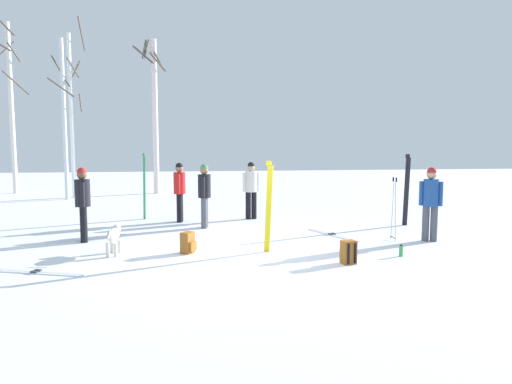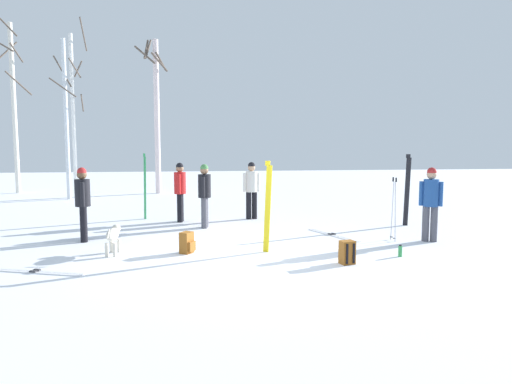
% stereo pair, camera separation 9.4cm
% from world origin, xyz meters
% --- Properties ---
extents(ground_plane, '(60.00, 60.00, 0.00)m').
position_xyz_m(ground_plane, '(0.00, 0.00, 0.00)').
color(ground_plane, white).
extents(person_0, '(0.34, 0.52, 1.72)m').
position_xyz_m(person_0, '(-1.53, 4.34, 0.98)').
color(person_0, black).
rests_on(person_0, ground_plane).
extents(person_1, '(0.47, 0.34, 1.72)m').
position_xyz_m(person_1, '(4.25, 0.79, 0.98)').
color(person_1, '#4C4C56').
rests_on(person_1, ground_plane).
extents(person_2, '(0.34, 0.51, 1.72)m').
position_xyz_m(person_2, '(-3.67, 1.86, 0.98)').
color(person_2, black).
rests_on(person_2, ground_plane).
extents(person_3, '(0.52, 0.34, 1.72)m').
position_xyz_m(person_3, '(0.58, 4.57, 0.98)').
color(person_3, black).
rests_on(person_3, ground_plane).
extents(person_4, '(0.34, 0.51, 1.72)m').
position_xyz_m(person_4, '(-0.86, 3.26, 0.98)').
color(person_4, '#4C4C56').
rests_on(person_4, ground_plane).
extents(dog, '(0.25, 0.90, 0.57)m').
position_xyz_m(dog, '(-2.78, 0.49, 0.39)').
color(dog, beige).
rests_on(dog, ground_plane).
extents(ski_pair_planted_0, '(0.15, 0.12, 1.97)m').
position_xyz_m(ski_pair_planted_0, '(4.69, 2.87, 0.98)').
color(ski_pair_planted_0, black).
rests_on(ski_pair_planted_0, ground_plane).
extents(ski_pair_planted_1, '(0.17, 0.16, 1.90)m').
position_xyz_m(ski_pair_planted_1, '(0.37, 0.23, 0.95)').
color(ski_pair_planted_1, yellow).
rests_on(ski_pair_planted_1, ground_plane).
extents(ski_pair_planted_2, '(0.11, 0.18, 1.98)m').
position_xyz_m(ski_pair_planted_2, '(-2.59, 4.95, 0.98)').
color(ski_pair_planted_2, green).
rests_on(ski_pair_planted_2, ground_plane).
extents(ski_pair_lying_0, '(0.83, 1.78, 0.05)m').
position_xyz_m(ski_pair_lying_0, '(2.25, 1.76, 0.01)').
color(ski_pair_lying_0, white).
rests_on(ski_pair_lying_0, ground_plane).
extents(ski_pair_lying_1, '(1.71, 0.74, 0.05)m').
position_xyz_m(ski_pair_lying_1, '(-3.87, -0.75, 0.01)').
color(ski_pair_lying_1, white).
rests_on(ski_pair_lying_1, ground_plane).
extents(ski_poles_0, '(0.07, 0.26, 1.48)m').
position_xyz_m(ski_poles_0, '(3.46, 0.99, 0.79)').
color(ski_poles_0, '#B2B2BC').
rests_on(ski_poles_0, ground_plane).
extents(backpack_0, '(0.30, 0.32, 0.44)m').
position_xyz_m(backpack_0, '(1.70, -0.90, 0.21)').
color(backpack_0, '#99591E').
rests_on(backpack_0, ground_plane).
extents(backpack_1, '(0.34, 0.34, 0.44)m').
position_xyz_m(backpack_1, '(-1.29, 0.36, 0.21)').
color(backpack_1, '#99591E').
rests_on(backpack_1, ground_plane).
extents(water_bottle_0, '(0.08, 0.08, 0.24)m').
position_xyz_m(water_bottle_0, '(2.94, -0.51, 0.11)').
color(water_bottle_0, green).
rests_on(water_bottle_0, ground_plane).
extents(birch_tree_1, '(1.64, 1.64, 7.90)m').
position_xyz_m(birch_tree_1, '(-9.22, 13.43, 4.07)').
color(birch_tree_1, silver).
rests_on(birch_tree_1, ground_plane).
extents(birch_tree_2, '(1.22, 1.32, 6.44)m').
position_xyz_m(birch_tree_2, '(-6.20, 10.57, 3.31)').
color(birch_tree_2, silver).
rests_on(birch_tree_2, ground_plane).
extents(birch_tree_3, '(1.24, 1.24, 7.31)m').
position_xyz_m(birch_tree_3, '(-6.07, 11.13, 3.55)').
color(birch_tree_3, silver).
rests_on(birch_tree_3, ground_plane).
extents(birch_tree_4, '(1.49, 1.43, 6.99)m').
position_xyz_m(birch_tree_4, '(-2.78, 12.45, 3.72)').
color(birch_tree_4, silver).
rests_on(birch_tree_4, ground_plane).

